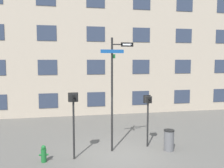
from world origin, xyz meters
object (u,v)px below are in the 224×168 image
Objects in this scene: street_sign_pole at (114,85)px; pedestrian_signal_right at (148,107)px; pedestrian_signal_left at (73,108)px; trash_bin at (169,140)px; fire_hydrant at (44,154)px.

street_sign_pole is 2.07× the size of pedestrian_signal_right.
pedestrian_signal_right is at bearing 13.38° from pedestrian_signal_left.
fire_hydrant is at bearing -177.74° from trash_bin.
pedestrian_signal_right is 1.75m from trash_bin.
pedestrian_signal_right is at bearing 138.52° from trash_bin.
trash_bin is at bearing 2.26° from fire_hydrant.
fire_hydrant is at bearing -169.12° from pedestrian_signal_right.
trash_bin is at bearing 1.91° from pedestrian_signal_left.
pedestrian_signal_left reaches higher than fire_hydrant.
trash_bin is at bearing -10.14° from street_sign_pole.
street_sign_pole is 2.06m from pedestrian_signal_left.
street_sign_pole reaches higher than fire_hydrant.
pedestrian_signal_left is at bearing -166.62° from pedestrian_signal_right.
trash_bin is (2.47, -0.44, -2.50)m from street_sign_pole.
pedestrian_signal_right is (1.69, 0.25, -1.09)m from street_sign_pole.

